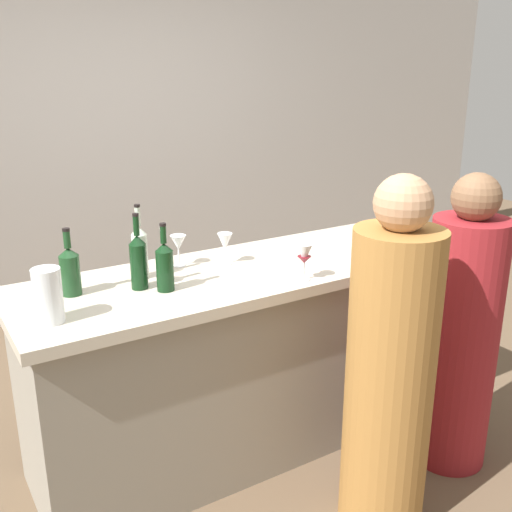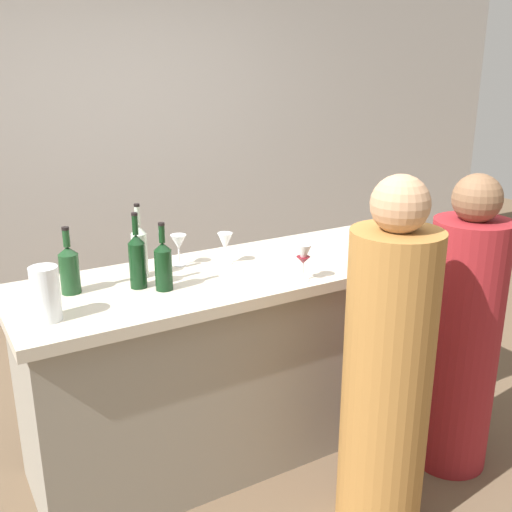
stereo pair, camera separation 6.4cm
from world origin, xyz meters
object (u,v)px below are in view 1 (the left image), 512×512
at_px(water_pitcher, 48,296).
at_px(person_center_guest, 390,374).
at_px(wine_glass_far_left, 178,244).
at_px(wine_glass_near_right, 225,243).
at_px(wine_glass_near_center, 376,237).
at_px(wine_bottle_center_clear_pale, 140,250).
at_px(wine_bottle_leftmost_olive_green, 70,270).
at_px(person_left_guest, 460,336).
at_px(wine_bottle_second_right_dark_green, 165,265).
at_px(wine_bottle_second_left_dark_green, 138,260).
at_px(wine_glass_near_left, 304,256).

xyz_separation_m(water_pitcher, person_center_guest, (1.14, -0.62, -0.36)).
distance_m(wine_glass_far_left, water_pitcher, 0.75).
height_order(wine_glass_near_right, water_pitcher, water_pitcher).
relative_size(wine_glass_near_center, wine_glass_far_left, 1.11).
distance_m(wine_bottle_center_clear_pale, water_pitcher, 0.54).
relative_size(wine_bottle_leftmost_olive_green, person_center_guest, 0.19).
bearing_deg(person_center_guest, person_left_guest, -70.79).
bearing_deg(wine_bottle_center_clear_pale, wine_bottle_second_right_dark_green, -81.27).
height_order(person_left_guest, person_center_guest, person_center_guest).
bearing_deg(wine_bottle_second_left_dark_green, water_pitcher, -159.12).
height_order(wine_bottle_leftmost_olive_green, wine_glass_near_center, wine_bottle_leftmost_olive_green).
height_order(wine_bottle_leftmost_olive_green, wine_glass_near_right, wine_bottle_leftmost_olive_green).
bearing_deg(wine_bottle_leftmost_olive_green, water_pitcher, -121.36).
xyz_separation_m(wine_bottle_second_left_dark_green, wine_glass_near_left, (0.66, -0.28, -0.01)).
bearing_deg(wine_glass_near_right, wine_glass_near_left, -63.48).
relative_size(wine_bottle_leftmost_olive_green, wine_glass_near_left, 1.72).
distance_m(wine_glass_near_left, wine_glass_near_center, 0.47).
height_order(wine_glass_far_left, person_left_guest, person_left_guest).
distance_m(wine_glass_near_center, wine_glass_near_right, 0.73).
bearing_deg(wine_bottle_second_right_dark_green, water_pitcher, -171.24).
bearing_deg(person_center_guest, wine_glass_near_center, -29.99).
distance_m(wine_bottle_second_right_dark_green, person_left_guest, 1.40).
relative_size(wine_glass_near_center, water_pitcher, 0.80).
bearing_deg(water_pitcher, wine_glass_near_right, 15.89).
bearing_deg(wine_glass_near_left, wine_glass_far_left, 130.06).
height_order(wine_bottle_second_left_dark_green, person_center_guest, person_center_guest).
xyz_separation_m(wine_glass_near_right, water_pitcher, (-0.88, -0.25, 0.00)).
relative_size(wine_bottle_leftmost_olive_green, wine_glass_near_center, 1.71).
bearing_deg(water_pitcher, wine_bottle_leftmost_olive_green, 58.64).
bearing_deg(wine_glass_near_center, wine_bottle_second_left_dark_green, 168.35).
relative_size(wine_bottle_second_right_dark_green, person_center_guest, 0.20).
bearing_deg(person_left_guest, water_pitcher, 93.66).
bearing_deg(wine_glass_near_right, water_pitcher, -164.11).
bearing_deg(wine_glass_near_left, wine_glass_near_center, 6.42).
bearing_deg(wine_glass_near_right, person_center_guest, -73.10).
height_order(wine_bottle_center_clear_pale, wine_glass_near_center, wine_bottle_center_clear_pale).
distance_m(wine_glass_near_right, person_left_guest, 1.18).
height_order(wine_bottle_leftmost_olive_green, wine_glass_near_left, wine_bottle_leftmost_olive_green).
bearing_deg(person_left_guest, wine_bottle_second_right_dark_green, 84.75).
distance_m(wine_bottle_second_right_dark_green, wine_glass_far_left, 0.32).
xyz_separation_m(wine_bottle_leftmost_olive_green, person_left_guest, (1.57, -0.72, -0.40)).
bearing_deg(wine_bottle_second_right_dark_green, wine_glass_far_left, 55.19).
bearing_deg(wine_bottle_second_left_dark_green, wine_glass_near_left, -23.49).
bearing_deg(wine_glass_near_left, wine_bottle_center_clear_pale, 145.98).
relative_size(wine_glass_near_left, water_pitcher, 0.79).
distance_m(wine_bottle_leftmost_olive_green, water_pitcher, 0.28).
xyz_separation_m(wine_bottle_second_right_dark_green, wine_glass_far_left, (0.18, 0.26, -0.00)).
bearing_deg(person_center_guest, wine_bottle_second_left_dark_green, 49.48).
height_order(wine_bottle_second_right_dark_green, person_left_guest, person_left_guest).
relative_size(wine_glass_near_left, wine_glass_near_center, 0.99).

